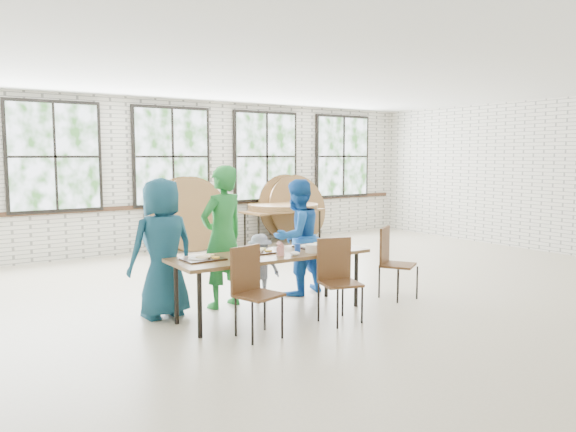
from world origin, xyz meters
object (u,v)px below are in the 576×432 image
(chair_near_right, at_px, (337,272))
(chair_near_left, at_px, (252,284))
(dining_table, at_px, (271,258))
(storage_table, at_px, (283,212))

(chair_near_right, bearing_deg, chair_near_left, -167.72)
(chair_near_left, height_order, chair_near_right, same)
(dining_table, relative_size, chair_near_right, 2.55)
(dining_table, xyz_separation_m, chair_near_right, (0.50, -0.62, -0.13))
(dining_table, height_order, chair_near_right, chair_near_right)
(chair_near_left, xyz_separation_m, storage_table, (3.71, 4.89, 0.13))
(dining_table, bearing_deg, chair_near_left, -135.87)
(dining_table, bearing_deg, storage_table, 55.90)
(dining_table, height_order, storage_table, same)
(chair_near_left, height_order, storage_table, chair_near_left)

